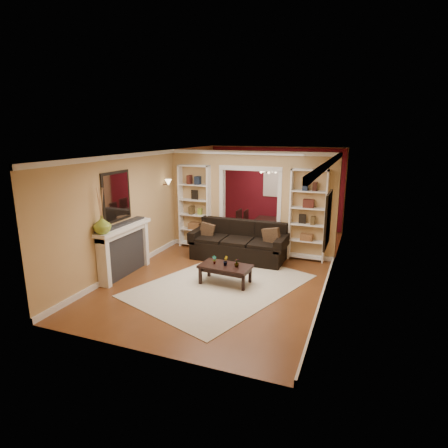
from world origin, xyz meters
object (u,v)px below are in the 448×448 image
at_px(bookshelf_left, 195,207).
at_px(sofa, 239,241).
at_px(fireplace, 125,251).
at_px(bookshelf_right, 308,216).
at_px(dining_table, 267,230).
at_px(coffee_table, 225,274).

bearing_deg(bookshelf_left, sofa, -21.34).
height_order(bookshelf_left, fireplace, bookshelf_left).
xyz_separation_m(sofa, bookshelf_left, (-1.48, 0.58, 0.68)).
height_order(bookshelf_right, dining_table, bookshelf_right).
distance_m(coffee_table, fireplace, 2.34).
distance_m(bookshelf_right, dining_table, 2.31).
relative_size(fireplace, dining_table, 1.14).
xyz_separation_m(coffee_table, fireplace, (-2.28, -0.34, 0.37)).
relative_size(coffee_table, bookshelf_left, 0.47).
distance_m(bookshelf_left, fireplace, 2.65).
bearing_deg(bookshelf_right, sofa, -160.25).
xyz_separation_m(coffee_table, bookshelf_left, (-1.74, 2.19, 0.94)).
relative_size(coffee_table, dining_table, 0.73).
xyz_separation_m(bookshelf_right, fireplace, (-3.64, -2.53, -0.57)).
xyz_separation_m(coffee_table, dining_table, (-0.08, 3.75, 0.06)).
bearing_deg(bookshelf_left, bookshelf_right, 0.00).
height_order(coffee_table, fireplace, fireplace).
relative_size(coffee_table, fireplace, 0.64).
bearing_deg(dining_table, sofa, 175.39).
bearing_deg(coffee_table, sofa, 103.08).
bearing_deg(dining_table, bookshelf_left, 133.34).
relative_size(sofa, bookshelf_right, 1.05).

